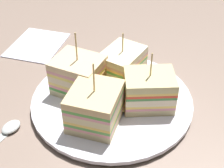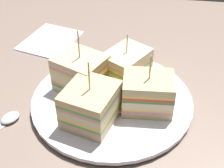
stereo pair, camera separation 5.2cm
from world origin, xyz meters
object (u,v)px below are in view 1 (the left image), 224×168
(sandwich_wedge_3, at_px, (149,90))
(chip_pile, at_px, (118,99))
(plate, at_px, (112,100))
(sandwich_wedge_2, at_px, (95,106))
(napkin, at_px, (37,44))
(sandwich_wedge_0, at_px, (122,65))
(spoon, at_px, (1,136))
(sandwich_wedge_1, at_px, (79,75))

(sandwich_wedge_3, bearing_deg, chip_pile, -2.68)
(plate, height_order, sandwich_wedge_2, sandwich_wedge_2)
(sandwich_wedge_3, bearing_deg, napkin, -45.31)
(chip_pile, bearing_deg, sandwich_wedge_0, 175.14)
(sandwich_wedge_2, distance_m, spoon, 0.15)
(sandwich_wedge_2, bearing_deg, chip_pile, -24.64)
(sandwich_wedge_0, distance_m, napkin, 0.23)
(napkin, bearing_deg, sandwich_wedge_0, 54.76)
(sandwich_wedge_3, relative_size, napkin, 0.78)
(sandwich_wedge_1, relative_size, sandwich_wedge_2, 1.04)
(sandwich_wedge_3, bearing_deg, sandwich_wedge_2, 23.06)
(sandwich_wedge_2, relative_size, chip_pile, 1.48)
(plate, distance_m, sandwich_wedge_0, 0.07)
(sandwich_wedge_1, relative_size, napkin, 0.88)
(sandwich_wedge_3, height_order, chip_pile, sandwich_wedge_3)
(sandwich_wedge_3, distance_m, chip_pile, 0.05)
(spoon, xyz_separation_m, napkin, (-0.27, 0.00, -0.00))
(plate, height_order, spoon, plate)
(chip_pile, distance_m, napkin, 0.27)
(sandwich_wedge_0, distance_m, sandwich_wedge_3, 0.08)
(sandwich_wedge_1, xyz_separation_m, sandwich_wedge_2, (0.08, 0.03, -0.00))
(sandwich_wedge_1, bearing_deg, sandwich_wedge_2, -42.91)
(sandwich_wedge_0, relative_size, spoon, 0.76)
(sandwich_wedge_1, relative_size, sandwich_wedge_3, 1.13)
(chip_pile, height_order, napkin, chip_pile)
(sandwich_wedge_0, xyz_separation_m, sandwich_wedge_1, (0.04, -0.07, 0.00))
(sandwich_wedge_3, height_order, spoon, sandwich_wedge_3)
(napkin, bearing_deg, spoon, -0.08)
(spoon, bearing_deg, sandwich_wedge_1, -15.96)
(sandwich_wedge_2, height_order, sandwich_wedge_3, sandwich_wedge_2)
(sandwich_wedge_2, bearing_deg, sandwich_wedge_1, 38.68)
(spoon, height_order, napkin, spoon)
(spoon, bearing_deg, plate, -32.85)
(sandwich_wedge_2, relative_size, spoon, 0.83)
(sandwich_wedge_2, bearing_deg, sandwich_wedge_0, -4.10)
(plate, bearing_deg, chip_pile, 36.35)
(spoon, bearing_deg, chip_pile, -38.16)
(sandwich_wedge_1, bearing_deg, sandwich_wedge_0, 50.84)
(sandwich_wedge_2, height_order, spoon, sandwich_wedge_2)
(sandwich_wedge_2, xyz_separation_m, chip_pile, (-0.04, 0.03, -0.02))
(plate, height_order, chip_pile, chip_pile)
(sandwich_wedge_1, bearing_deg, spoon, -112.75)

